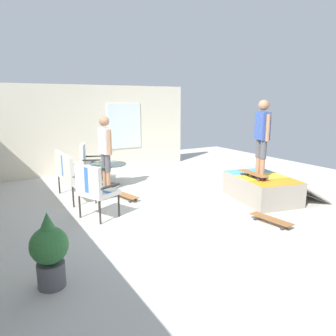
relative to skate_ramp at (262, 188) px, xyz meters
The scene contains 13 objects.
ground_plane 1.94m from the skate_ramp, 61.09° to the left, with size 12.00×12.00×0.10m, color beige.
house_facade 5.30m from the skate_ramp, 24.59° to the left, with size 0.23×6.00×2.58m.
skate_ramp is the anchor object (origin of this frame).
patio_bench 4.22m from the skate_ramp, 58.86° to the left, with size 1.26×0.58×1.02m.
patio_chair_near_house 4.47m from the skate_ramp, 39.21° to the left, with size 0.78×0.74×1.02m.
patio_chair_by_wall 3.62m from the skate_ramp, 78.39° to the left, with size 0.79×0.76×1.02m.
patio_table 3.76m from the skate_ramp, 41.58° to the left, with size 0.90×0.90×0.57m.
person_watching 3.72m from the skate_ramp, 47.33° to the left, with size 0.47×0.29×1.78m.
person_skater 1.22m from the skate_ramp, 109.77° to the left, with size 0.47×0.31×1.63m.
skateboard_by_bench 3.03m from the skate_ramp, 58.63° to the left, with size 0.82×0.38×0.10m.
skateboard_spare 1.45m from the skate_ramp, 139.49° to the left, with size 0.82×0.29×0.10m.
skateboard_on_ramp 0.46m from the skate_ramp, 87.90° to the left, with size 0.82×0.30×0.10m.
potted_plant 4.80m from the skate_ramp, 103.76° to the left, with size 0.44×0.44×0.92m.
Camera 1 is at (-5.69, 3.53, 2.16)m, focal length 34.23 mm.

